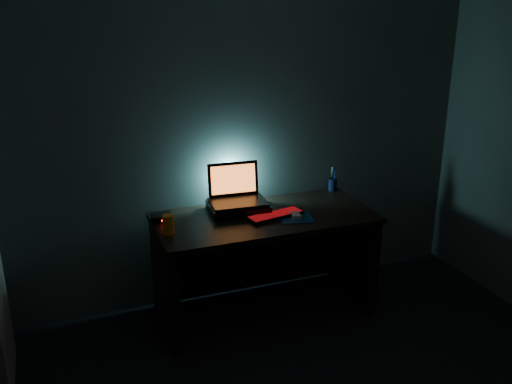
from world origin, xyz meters
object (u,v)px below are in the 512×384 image
keyboard (275,215)px  pen_cup (333,185)px  laptop (236,193)px  juice_glass (168,224)px  router (161,218)px  mouse (296,215)px

keyboard → pen_cup: (0.62, 0.35, 0.03)m
keyboard → laptop: bearing=118.3°
juice_glass → router: (-0.00, 0.23, -0.04)m
juice_glass → laptop: bearing=25.7°
pen_cup → juice_glass: bearing=-164.7°
mouse → pen_cup: (0.50, 0.42, 0.03)m
mouse → router: 0.90m
mouse → router: bearing=175.6°
pen_cup → juice_glass: (-1.36, -0.37, 0.02)m
keyboard → router: (-0.74, 0.21, 0.01)m
keyboard → router: bearing=152.8°
pen_cup → keyboard: bearing=-150.5°
laptop → router: (-0.54, -0.03, -0.10)m
router → juice_glass: bearing=-84.5°
juice_glass → router: bearing=90.0°
pen_cup → juice_glass: juice_glass is taller
pen_cup → router: size_ratio=0.65×
laptop → juice_glass: laptop is taller
juice_glass → pen_cup: bearing=15.3°
juice_glass → keyboard: bearing=1.5°
mouse → juice_glass: size_ratio=0.74×
router → laptop: bearing=8.8°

